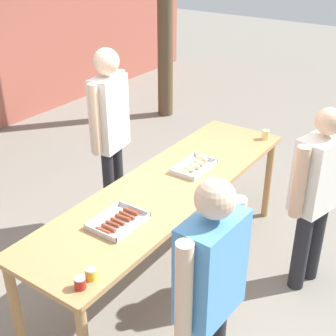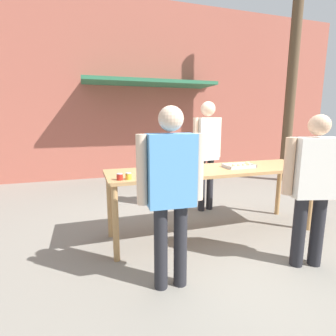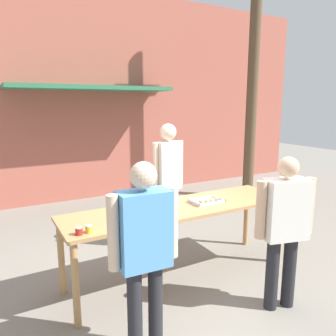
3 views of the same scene
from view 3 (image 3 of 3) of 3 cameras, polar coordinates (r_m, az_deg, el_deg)
name	(u,v)px [view 3 (image 3 of 3)]	position (r m, az deg, el deg)	size (l,w,h in m)	color
ground_plane	(180,276)	(4.26, 2.19, -18.30)	(24.00, 24.00, 0.00)	gray
building_facade_back	(84,96)	(7.40, -14.38, 12.07)	(12.00, 1.11, 4.50)	#A85647
serving_table	(181,214)	(3.93, 2.28, -7.96)	(2.81, 0.77, 0.90)	tan
food_tray_sausages	(131,215)	(3.59, -6.45, -8.07)	(0.38, 0.29, 0.04)	silver
food_tray_buns	(207,200)	(4.07, 6.87, -5.64)	(0.39, 0.24, 0.07)	silver
condiment_jar_mustard	(79,231)	(3.18, -15.25, -10.56)	(0.07, 0.07, 0.07)	#B22319
condiment_jar_ketchup	(89,229)	(3.21, -13.60, -10.30)	(0.07, 0.07, 0.07)	gold
beer_cup	(275,194)	(4.48, 18.20, -4.25)	(0.07, 0.07, 0.09)	#DBC67A
person_server_behind_table	(168,173)	(4.73, 0.00, -0.84)	(0.53, 0.25, 1.82)	#232328
person_customer_holding_hotdog	(144,244)	(2.70, -4.15, -13.05)	(0.60, 0.25, 1.66)	#232328
person_customer_with_cup	(284,221)	(3.51, 19.60, -8.76)	(0.62, 0.35, 1.60)	#232328
utility_pole	(254,65)	(7.50, 14.67, 17.04)	(1.10, 0.24, 5.67)	brown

